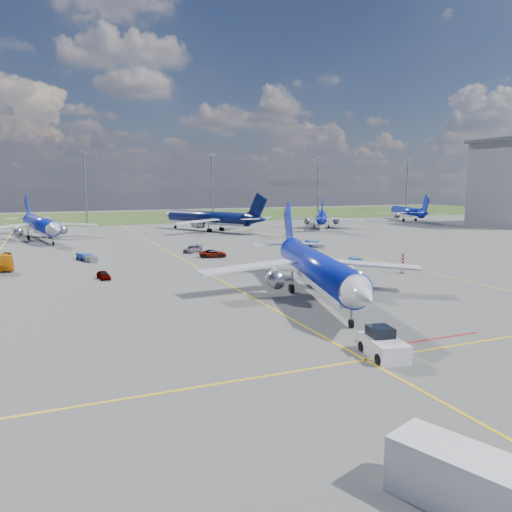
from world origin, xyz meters
name	(u,v)px	position (x,y,z in m)	size (l,w,h in m)	color
ground	(259,301)	(0.00, 0.00, 0.00)	(400.00, 400.00, 0.00)	#51514F
grass_strip	(107,217)	(0.00, 150.00, 0.00)	(400.00, 80.00, 0.01)	#2D4719
taxiway_lines	(193,264)	(0.17, 27.70, 0.01)	(60.25, 160.00, 0.02)	yellow
floodlight_masts	(152,185)	(10.00, 110.00, 12.56)	(202.20, 0.50, 22.70)	slate
warning_post	(403,263)	(26.00, 8.00, 1.50)	(0.50, 0.50, 3.00)	red
bg_jet_nnw	(42,240)	(-22.58, 75.03, 0.00)	(29.11, 38.20, 10.01)	#0C1FAE
bg_jet_n	(209,231)	(19.52, 81.28, 0.00)	(29.96, 39.32, 10.30)	#081143
bg_jet_ne	(321,227)	(54.03, 79.66, 0.00)	(26.06, 34.20, 8.96)	#0C1FAE
bg_jet_ene	(407,221)	(95.33, 91.36, 0.00)	(26.37, 34.61, 9.06)	#0C1FAE
main_airliner	(316,297)	(6.91, -0.39, 0.00)	(28.79, 37.79, 9.90)	#0C1FAE
pushback_tug	(383,345)	(1.71, -19.71, 0.85)	(3.11, 6.36, 2.11)	silver
service_van	(461,480)	(-6.45, -35.61, 1.22)	(2.44, 5.54, 2.44)	silver
service_car_a	(104,275)	(-14.42, 20.13, 0.57)	(1.34, 3.34, 1.14)	#999999
service_car_b	(213,254)	(5.49, 33.66, 0.67)	(2.24, 4.85, 1.35)	#999999
service_car_c	(193,249)	(3.98, 41.33, 0.67)	(1.88, 4.63, 1.34)	#999999
baggage_tug_w	(357,262)	(24.47, 17.22, 0.45)	(1.75, 4.45, 0.97)	#195599
baggage_tug_c	(86,258)	(-15.36, 38.01, 0.55)	(3.13, 5.42, 1.18)	#1B41A5
baggage_tug_e	(314,244)	(29.21, 39.80, 0.56)	(1.57, 5.39, 1.21)	#1C69A9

